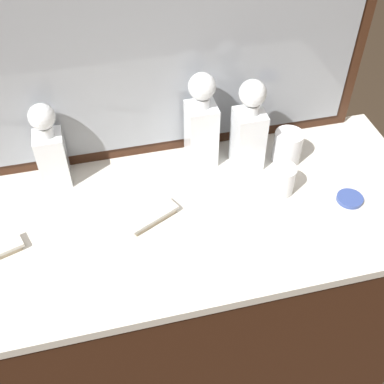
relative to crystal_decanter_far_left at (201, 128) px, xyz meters
The scene contains 10 objects.
ground_plane 0.99m from the crystal_decanter_far_left, 110.71° to the right, with size 6.00×6.00×0.00m, color #2D2319.
dresser 0.59m from the crystal_decanter_far_left, 110.71° to the right, with size 1.38×0.62×0.84m.
dresser_mirror 0.23m from the crystal_decanter_far_left, 134.70° to the left, with size 1.20×0.03×0.66m.
crystal_decanter_far_left is the anchor object (origin of this frame).
crystal_decanter_far_right 0.14m from the crystal_decanter_far_left, 20.34° to the right, with size 0.09×0.09×0.29m.
crystal_decanter_center 0.44m from the crystal_decanter_far_left, behind, with size 0.08×0.08×0.27m.
crystal_tumbler_center 0.28m from the crystal_decanter_far_left, 44.09° to the right, with size 0.07×0.07×0.09m.
crystal_tumbler_right 0.28m from the crystal_decanter_far_left, 13.33° to the right, with size 0.09×0.09×0.10m.
silver_brush_center 0.31m from the crystal_decanter_far_left, 132.99° to the right, with size 0.16×0.12×0.02m.
porcelain_dish 0.47m from the crystal_decanter_far_left, 36.24° to the right, with size 0.08×0.08×0.01m.
Camera 1 is at (-0.22, -0.90, 1.85)m, focal length 45.83 mm.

